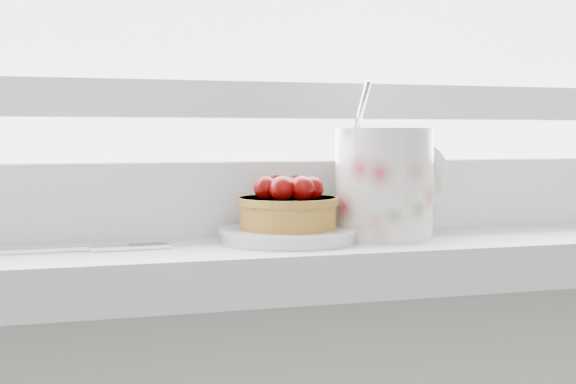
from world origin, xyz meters
name	(u,v)px	position (x,y,z in m)	size (l,w,h in m)	color
saucer	(288,235)	(0.00, 1.89, 0.95)	(0.12, 0.12, 0.01)	silver
raspberry_tart	(288,205)	(0.00, 1.89, 0.97)	(0.09, 0.09, 0.05)	#8E601F
floral_mug	(387,181)	(0.10, 1.89, 0.99)	(0.14, 0.11, 0.15)	silver
fork	(40,250)	(-0.21, 1.88, 0.94)	(0.21, 0.03, 0.00)	silver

